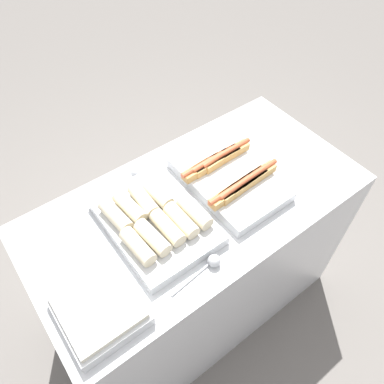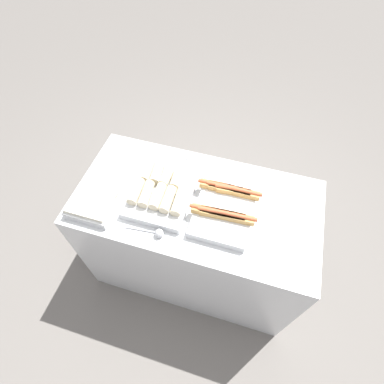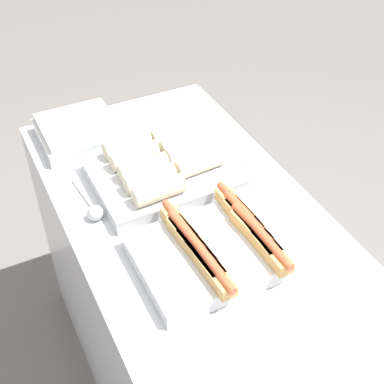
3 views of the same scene
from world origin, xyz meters
name	(u,v)px [view 3 (image 3 of 3)]	position (x,y,z in m)	size (l,w,h in m)	color
counter	(195,315)	(0.00, 0.00, 0.47)	(1.42, 0.72, 0.94)	silver
tray_hotdogs	(224,246)	(0.17, 0.00, 0.98)	(0.36, 0.48, 0.10)	silver
tray_wraps	(166,168)	(-0.21, 0.00, 0.99)	(0.35, 0.47, 0.11)	silver
tray_side_front	(79,131)	(-0.54, -0.19, 0.98)	(0.25, 0.27, 0.07)	silver
serving_spoon_near	(94,211)	(-0.14, -0.27, 0.96)	(0.22, 0.05, 0.05)	#B2B5BA
serving_spoon_far	(249,162)	(-0.14, 0.27, 0.96)	(0.22, 0.05, 0.05)	#B2B5BA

